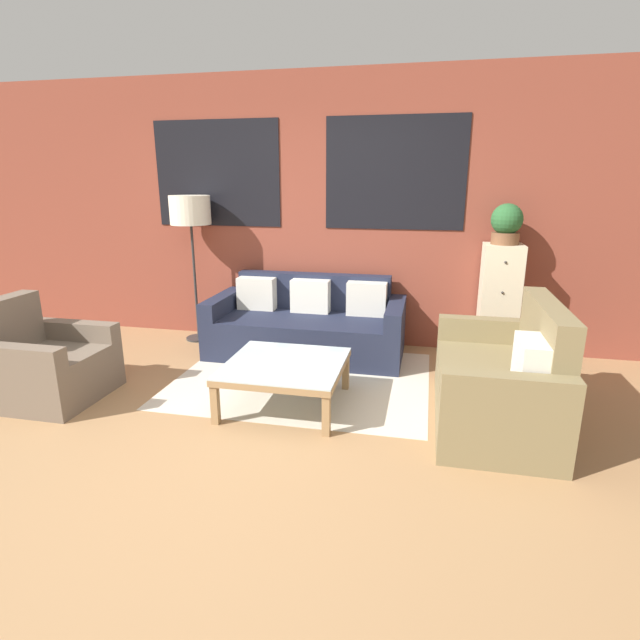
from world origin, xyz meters
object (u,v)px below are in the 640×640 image
(settee_vintage, at_px, (501,383))
(potted_plant, at_px, (507,224))
(armchair_corner, at_px, (47,365))
(floor_lamp, at_px, (190,215))
(coffee_table, at_px, (285,368))
(drawer_cabinet, at_px, (499,303))
(couch_dark, at_px, (307,326))

(settee_vintage, bearing_deg, potted_plant, 84.90)
(armchair_corner, xyz_separation_m, floor_lamp, (0.51, 1.71, 1.10))
(coffee_table, distance_m, potted_plant, 2.52)
(coffee_table, distance_m, drawer_cabinet, 2.32)
(armchair_corner, xyz_separation_m, potted_plant, (3.70, 1.76, 1.07))
(settee_vintage, bearing_deg, armchair_corner, -174.90)
(floor_lamp, bearing_deg, drawer_cabinet, 0.81)
(floor_lamp, bearing_deg, potted_plant, 0.81)
(coffee_table, bearing_deg, couch_dark, 95.75)
(couch_dark, xyz_separation_m, settee_vintage, (1.75, -1.21, 0.03))
(floor_lamp, height_order, potted_plant, floor_lamp)
(coffee_table, bearing_deg, armchair_corner, -172.24)
(couch_dark, bearing_deg, armchair_corner, -140.11)
(coffee_table, height_order, drawer_cabinet, drawer_cabinet)
(settee_vintage, bearing_deg, floor_lamp, 155.54)
(armchair_corner, bearing_deg, drawer_cabinet, 25.39)
(armchair_corner, relative_size, coffee_table, 0.93)
(coffee_table, relative_size, potted_plant, 2.38)
(coffee_table, bearing_deg, potted_plant, 40.41)
(settee_vintage, distance_m, coffee_table, 1.62)
(couch_dark, xyz_separation_m, coffee_table, (0.13, -1.26, 0.03))
(coffee_table, xyz_separation_m, potted_plant, (1.75, 1.49, 1.03))
(coffee_table, bearing_deg, drawer_cabinet, 40.41)
(floor_lamp, distance_m, potted_plant, 3.19)
(couch_dark, height_order, drawer_cabinet, drawer_cabinet)
(drawer_cabinet, relative_size, potted_plant, 3.02)
(armchair_corner, height_order, potted_plant, potted_plant)
(couch_dark, bearing_deg, settee_vintage, -34.57)
(floor_lamp, bearing_deg, armchair_corner, -106.58)
(couch_dark, bearing_deg, drawer_cabinet, 7.06)
(drawer_cabinet, distance_m, potted_plant, 0.77)
(couch_dark, relative_size, drawer_cabinet, 1.70)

